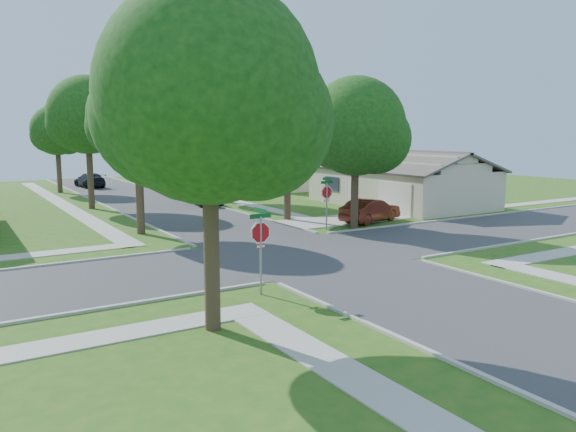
{
  "coord_description": "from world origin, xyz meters",
  "views": [
    {
      "loc": [
        -13.62,
        -21.09,
        5.49
      ],
      "look_at": [
        0.01,
        1.23,
        1.6
      ],
      "focal_mm": 35.0,
      "sensor_mm": 36.0,
      "label": 1
    }
  ],
  "objects_px": {
    "tree_e_mid": "(210,123)",
    "tree_w_near": "(138,121)",
    "tree_e_near": "(288,130)",
    "stop_sign_ne": "(327,194)",
    "tree_w_mid": "(88,119)",
    "car_curb_west": "(90,180)",
    "car_curb_east": "(205,195)",
    "house_ne_far": "(280,171)",
    "car_driveway": "(370,210)",
    "stop_sign_sw": "(261,236)",
    "tree_e_far": "(157,128)",
    "house_ne_near": "(400,185)",
    "tree_sw_corner": "(211,104)",
    "tree_w_far": "(57,132)",
    "tree_ne_corner": "(356,131)"
  },
  "relations": [
    {
      "from": "car_curb_west",
      "to": "car_curb_east",
      "type": "bearing_deg",
      "value": 97.69
    },
    {
      "from": "stop_sign_sw",
      "to": "tree_ne_corner",
      "type": "bearing_deg",
      "value": 38.84
    },
    {
      "from": "car_curb_east",
      "to": "stop_sign_ne",
      "type": "bearing_deg",
      "value": -78.9
    },
    {
      "from": "tree_e_near",
      "to": "tree_w_far",
      "type": "distance_m",
      "value": 26.71
    },
    {
      "from": "stop_sign_ne",
      "to": "tree_e_far",
      "type": "height_order",
      "value": "tree_e_far"
    },
    {
      "from": "car_driveway",
      "to": "stop_sign_ne",
      "type": "bearing_deg",
      "value": 87.21
    },
    {
      "from": "stop_sign_ne",
      "to": "tree_w_mid",
      "type": "distance_m",
      "value": 19.31
    },
    {
      "from": "tree_w_mid",
      "to": "car_driveway",
      "type": "relative_size",
      "value": 2.14
    },
    {
      "from": "tree_e_near",
      "to": "car_driveway",
      "type": "height_order",
      "value": "tree_e_near"
    },
    {
      "from": "tree_e_near",
      "to": "tree_e_mid",
      "type": "height_order",
      "value": "tree_e_mid"
    },
    {
      "from": "car_curb_east",
      "to": "car_curb_west",
      "type": "relative_size",
      "value": 0.9
    },
    {
      "from": "car_driveway",
      "to": "car_curb_west",
      "type": "relative_size",
      "value": 0.89
    },
    {
      "from": "stop_sign_sw",
      "to": "car_curb_west",
      "type": "relative_size",
      "value": 0.6
    },
    {
      "from": "tree_w_near",
      "to": "tree_sw_corner",
      "type": "distance_m",
      "value": 16.24
    },
    {
      "from": "tree_w_far",
      "to": "car_curb_west",
      "type": "height_order",
      "value": "tree_w_far"
    },
    {
      "from": "stop_sign_ne",
      "to": "tree_e_mid",
      "type": "relative_size",
      "value": 0.32
    },
    {
      "from": "tree_e_far",
      "to": "house_ne_near",
      "type": "xyz_separation_m",
      "value": [
        11.24,
        -23.01,
        -4.46
      ]
    },
    {
      "from": "tree_e_near",
      "to": "house_ne_near",
      "type": "distance_m",
      "value": 12.14
    },
    {
      "from": "stop_sign_ne",
      "to": "tree_w_mid",
      "type": "relative_size",
      "value": 0.31
    },
    {
      "from": "stop_sign_sw",
      "to": "tree_w_mid",
      "type": "bearing_deg",
      "value": 89.87
    },
    {
      "from": "tree_e_near",
      "to": "car_curb_east",
      "type": "xyz_separation_m",
      "value": [
        -1.55,
        9.71,
        -4.87
      ]
    },
    {
      "from": "stop_sign_ne",
      "to": "tree_w_mid",
      "type": "xyz_separation_m",
      "value": [
        -9.34,
        16.31,
        4.46
      ]
    },
    {
      "from": "stop_sign_sw",
      "to": "tree_sw_corner",
      "type": "distance_m",
      "value": 5.54
    },
    {
      "from": "stop_sign_ne",
      "to": "tree_e_mid",
      "type": "height_order",
      "value": "tree_e_mid"
    },
    {
      "from": "tree_w_mid",
      "to": "house_ne_near",
      "type": "height_order",
      "value": "tree_w_mid"
    },
    {
      "from": "car_curb_west",
      "to": "stop_sign_sw",
      "type": "bearing_deg",
      "value": 80.07
    },
    {
      "from": "tree_e_near",
      "to": "tree_w_near",
      "type": "relative_size",
      "value": 0.92
    },
    {
      "from": "stop_sign_ne",
      "to": "tree_w_mid",
      "type": "height_order",
      "value": "tree_w_mid"
    },
    {
      "from": "tree_e_mid",
      "to": "tree_w_near",
      "type": "bearing_deg",
      "value": -128.08
    },
    {
      "from": "tree_ne_corner",
      "to": "stop_sign_sw",
      "type": "bearing_deg",
      "value": -141.16
    },
    {
      "from": "tree_w_near",
      "to": "car_curb_east",
      "type": "bearing_deg",
      "value": 51.07
    },
    {
      "from": "tree_w_near",
      "to": "tree_ne_corner",
      "type": "xyz_separation_m",
      "value": [
        11.0,
        -4.8,
        -0.52
      ]
    },
    {
      "from": "house_ne_far",
      "to": "house_ne_near",
      "type": "bearing_deg",
      "value": -90.0
    },
    {
      "from": "tree_w_near",
      "to": "car_curb_east",
      "type": "distance_m",
      "value": 13.58
    },
    {
      "from": "tree_e_near",
      "to": "tree_ne_corner",
      "type": "xyz_separation_m",
      "value": [
        1.61,
        -4.8,
        -0.05
      ]
    },
    {
      "from": "house_ne_far",
      "to": "stop_sign_ne",
      "type": "bearing_deg",
      "value": -114.93
    },
    {
      "from": "tree_w_mid",
      "to": "car_curb_west",
      "type": "height_order",
      "value": "tree_w_mid"
    },
    {
      "from": "stop_sign_ne",
      "to": "house_ne_near",
      "type": "bearing_deg",
      "value": 29.14
    },
    {
      "from": "tree_w_near",
      "to": "car_curb_west",
      "type": "relative_size",
      "value": 1.79
    },
    {
      "from": "tree_e_mid",
      "to": "car_curb_west",
      "type": "bearing_deg",
      "value": 109.44
    },
    {
      "from": "tree_e_near",
      "to": "tree_w_near",
      "type": "height_order",
      "value": "tree_w_near"
    },
    {
      "from": "tree_sw_corner",
      "to": "stop_sign_sw",
      "type": "bearing_deg",
      "value": 39.97
    },
    {
      "from": "house_ne_far",
      "to": "car_driveway",
      "type": "height_order",
      "value": "house_ne_far"
    },
    {
      "from": "house_ne_far",
      "to": "tree_ne_corner",
      "type": "bearing_deg",
      "value": -111.23
    },
    {
      "from": "house_ne_near",
      "to": "house_ne_far",
      "type": "xyz_separation_m",
      "value": [
        0.0,
        18.0,
        0.0
      ]
    },
    {
      "from": "tree_w_far",
      "to": "tree_ne_corner",
      "type": "relative_size",
      "value": 0.93
    },
    {
      "from": "tree_w_mid",
      "to": "car_driveway",
      "type": "bearing_deg",
      "value": -49.35
    },
    {
      "from": "stop_sign_sw",
      "to": "tree_e_far",
      "type": "height_order",
      "value": "tree_e_far"
    },
    {
      "from": "tree_w_far",
      "to": "house_ne_near",
      "type": "xyz_separation_m",
      "value": [
        20.64,
        -23.01,
        -3.99
      ]
    },
    {
      "from": "tree_ne_corner",
      "to": "car_curb_east",
      "type": "distance_m",
      "value": 15.61
    }
  ]
}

